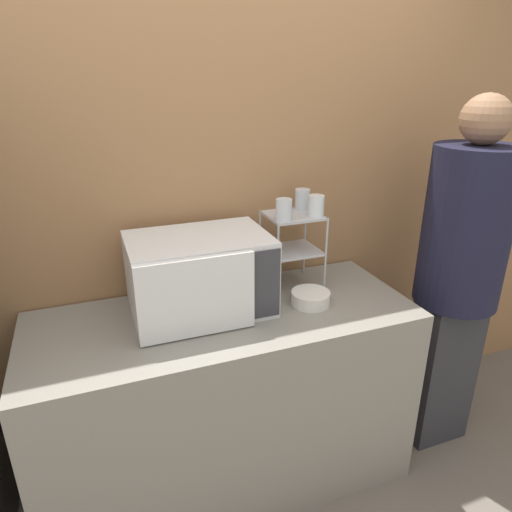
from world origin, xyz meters
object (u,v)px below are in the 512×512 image
(glass_back_right, at_px, (302,199))
(person, at_px, (459,267))
(microwave, at_px, (200,275))
(dish_rack, at_px, (293,235))
(glass_front_right, at_px, (316,206))
(bowl, at_px, (311,298))
(glass_front_left, at_px, (284,210))

(glass_back_right, bearing_deg, person, -28.14)
(microwave, distance_m, dish_rack, 0.49)
(glass_front_right, relative_size, bowl, 0.55)
(microwave, bearing_deg, glass_front_right, 4.09)
(glass_front_right, height_order, bowl, glass_front_right)
(glass_front_left, distance_m, bowl, 0.41)
(dish_rack, bearing_deg, glass_front_right, -37.04)
(bowl, bearing_deg, person, -5.90)
(microwave, xyz_separation_m, glass_front_right, (0.56, 0.04, 0.24))
(glass_front_left, height_order, glass_back_right, same)
(glass_front_right, distance_m, bowl, 0.41)
(microwave, height_order, dish_rack, dish_rack)
(dish_rack, xyz_separation_m, bowl, (-0.01, -0.22, -0.23))
(glass_front_right, bearing_deg, glass_front_left, -177.62)
(glass_back_right, bearing_deg, glass_front_right, -87.31)
(microwave, distance_m, person, 1.24)
(microwave, relative_size, glass_front_right, 6.09)
(microwave, distance_m, glass_front_left, 0.46)
(bowl, bearing_deg, glass_back_right, 73.66)
(microwave, height_order, bowl, microwave)
(bowl, bearing_deg, dish_rack, 88.51)
(microwave, bearing_deg, bowl, -13.58)
(microwave, relative_size, person, 0.32)
(microwave, relative_size, glass_back_right, 6.09)
(glass_front_left, height_order, glass_front_right, same)
(dish_rack, height_order, glass_front_left, glass_front_left)
(microwave, xyz_separation_m, glass_back_right, (0.55, 0.17, 0.24))
(glass_front_left, height_order, bowl, glass_front_left)
(dish_rack, height_order, person, person)
(person, bearing_deg, bowl, 174.10)
(microwave, height_order, glass_front_right, glass_front_right)
(glass_front_left, xyz_separation_m, bowl, (0.07, -0.15, -0.37))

